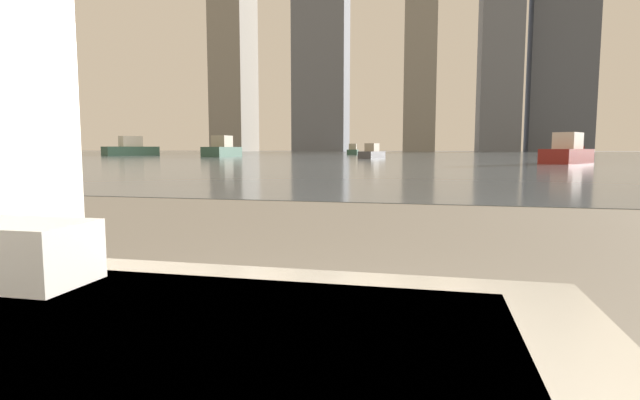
% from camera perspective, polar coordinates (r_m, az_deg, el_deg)
% --- Properties ---
extents(towel_stack, '(0.28, 0.17, 0.12)m').
position_cam_1_polar(towel_stack, '(1.14, -31.59, -5.15)').
color(towel_stack, white).
rests_on(towel_stack, bathtub).
extents(harbor_water, '(180.00, 110.00, 0.01)m').
position_cam_1_polar(harbor_water, '(62.06, 12.38, 5.09)').
color(harbor_water, slate).
rests_on(harbor_water, ground_plane).
extents(harbor_boat_0, '(1.78, 3.20, 1.14)m').
position_cam_1_polar(harbor_boat_0, '(37.95, 5.96, 5.35)').
color(harbor_boat_0, '#4C4C51').
rests_on(harbor_boat_0, harbor_water).
extents(harbor_boat_1, '(1.52, 3.58, 1.31)m').
position_cam_1_polar(harbor_boat_1, '(60.34, 3.76, 5.63)').
color(harbor_boat_1, '#335647').
rests_on(harbor_boat_1, harbor_water).
extents(harbor_boat_2, '(2.11, 5.77, 2.15)m').
position_cam_1_polar(harbor_boat_2, '(66.27, 26.58, 5.31)').
color(harbor_boat_2, maroon).
rests_on(harbor_boat_2, harbor_water).
extents(harbor_boat_3, '(1.79, 5.07, 1.89)m').
position_cam_1_polar(harbor_boat_3, '(45.71, -11.10, 5.70)').
color(harbor_boat_3, '#335647').
rests_on(harbor_boat_3, harbor_water).
extents(harbor_boat_4, '(4.50, 5.46, 2.00)m').
position_cam_1_polar(harbor_boat_4, '(54.74, -20.81, 5.49)').
color(harbor_boat_4, '#335647').
rests_on(harbor_boat_4, harbor_water).
extents(harbor_boat_5, '(3.35, 4.32, 1.56)m').
position_cam_1_polar(harbor_boat_5, '(28.36, 26.42, 4.88)').
color(harbor_boat_5, maroon).
rests_on(harbor_boat_5, harbor_water).
extents(skyline_tower_0, '(8.28, 12.41, 48.21)m').
position_cam_1_polar(skyline_tower_0, '(129.83, -9.84, 16.21)').
color(skyline_tower_0, gray).
rests_on(skyline_tower_0, ground_plane).
extents(skyline_tower_1, '(12.48, 8.59, 43.63)m').
position_cam_1_polar(skyline_tower_1, '(122.83, 0.13, 15.80)').
color(skyline_tower_1, slate).
rests_on(skyline_tower_1, ground_plane).
extents(skyline_tower_3, '(8.47, 12.29, 39.32)m').
position_cam_1_polar(skyline_tower_3, '(120.33, 19.81, 14.63)').
color(skyline_tower_3, slate).
rests_on(skyline_tower_3, ground_plane).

